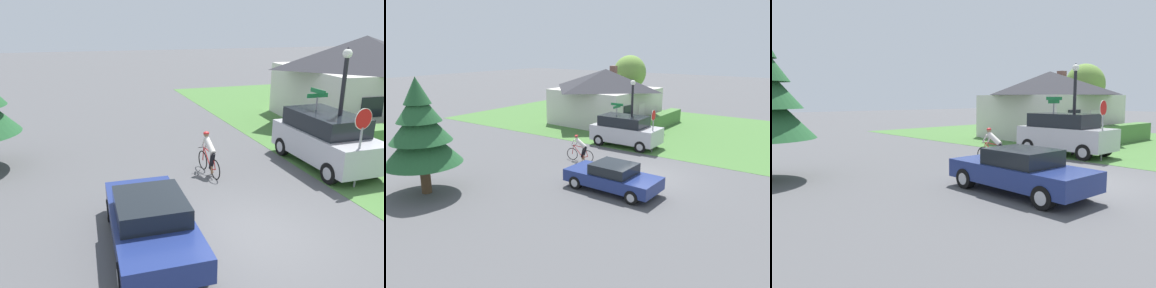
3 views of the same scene
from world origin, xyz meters
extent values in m
plane|color=#515154|center=(0.00, 0.00, 0.00)|extent=(140.00, 140.00, 0.00)
cube|color=beige|center=(10.74, 8.92, 1.47)|extent=(7.63, 7.52, 2.94)
pyramid|color=#2D2D33|center=(10.74, 8.92, 3.74)|extent=(8.24, 8.12, 1.61)
cube|color=black|center=(8.49, 5.53, 1.61)|extent=(1.10, 0.14, 0.90)
cube|color=navy|center=(-2.52, 0.32, 0.57)|extent=(1.91, 4.35, 0.56)
cube|color=black|center=(-2.53, 0.25, 1.07)|extent=(1.64, 1.85, 0.45)
cylinder|color=black|center=(-3.29, 1.80, 0.31)|extent=(0.30, 0.62, 0.61)
cylinder|color=#ADADB2|center=(-3.29, 1.80, 0.31)|extent=(0.31, 0.36, 0.36)
cylinder|color=black|center=(-1.70, 1.77, 0.31)|extent=(0.30, 0.62, 0.61)
cylinder|color=#ADADB2|center=(-1.70, 1.77, 0.31)|extent=(0.31, 0.36, 0.36)
cylinder|color=black|center=(-3.35, -1.13, 0.31)|extent=(0.30, 0.62, 0.61)
cylinder|color=#ADADB2|center=(-3.35, -1.13, 0.31)|extent=(0.31, 0.36, 0.36)
cylinder|color=black|center=(-1.76, -1.16, 0.31)|extent=(0.30, 0.62, 0.61)
cylinder|color=#ADADB2|center=(-1.76, -1.16, 0.31)|extent=(0.31, 0.36, 0.36)
torus|color=black|center=(0.41, 3.66, 0.34)|extent=(0.11, 0.71, 0.71)
torus|color=black|center=(0.30, 4.69, 0.34)|extent=(0.11, 0.71, 0.71)
cylinder|color=#B21E1E|center=(0.38, 3.92, 0.52)|extent=(0.05, 0.18, 0.61)
cylinder|color=#B21E1E|center=(0.34, 4.30, 0.55)|extent=(0.10, 0.64, 0.68)
cylinder|color=#B21E1E|center=(0.35, 4.23, 0.85)|extent=(0.11, 0.76, 0.09)
cylinder|color=#B21E1E|center=(0.39, 3.83, 0.28)|extent=(0.07, 0.34, 0.15)
cylinder|color=#B21E1E|center=(0.40, 3.76, 0.58)|extent=(0.05, 0.22, 0.49)
cylinder|color=#B21E1E|center=(0.31, 4.65, 0.61)|extent=(0.05, 0.12, 0.54)
cylinder|color=black|center=(0.31, 4.60, 0.87)|extent=(0.44, 0.07, 0.02)
ellipsoid|color=black|center=(0.39, 3.85, 0.84)|extent=(0.10, 0.21, 0.05)
cylinder|color=black|center=(0.38, 3.84, 0.64)|extent=(0.13, 0.26, 0.51)
cylinder|color=black|center=(0.38, 4.00, 0.56)|extent=(0.13, 0.26, 0.66)
cylinder|color=#8C6647|center=(0.37, 3.91, 0.25)|extent=(0.08, 0.08, 0.30)
cylinder|color=#8C6647|center=(0.42, 4.07, 0.15)|extent=(0.17, 0.08, 0.21)
cylinder|color=silver|center=(0.36, 4.13, 1.07)|extent=(0.29, 0.71, 0.56)
cylinder|color=silver|center=(0.32, 4.37, 1.05)|extent=(0.09, 0.26, 0.36)
cylinder|color=silver|center=(0.32, 4.65, 1.05)|extent=(0.09, 0.26, 0.36)
sphere|color=#8C6647|center=(0.33, 4.42, 1.39)|extent=(0.19, 0.19, 0.19)
ellipsoid|color=red|center=(0.33, 4.42, 1.44)|extent=(0.22, 0.18, 0.12)
cube|color=#B7B7BC|center=(4.80, 3.64, 0.84)|extent=(2.05, 4.45, 1.00)
cube|color=black|center=(4.80, 3.83, 1.67)|extent=(1.80, 3.02, 0.66)
cylinder|color=black|center=(3.88, 5.14, 0.37)|extent=(0.24, 0.74, 0.74)
cylinder|color=#ADADB2|center=(3.88, 5.14, 0.37)|extent=(0.25, 0.43, 0.43)
cylinder|color=black|center=(5.70, 5.16, 0.37)|extent=(0.24, 0.74, 0.74)
cylinder|color=#ADADB2|center=(5.70, 5.16, 0.37)|extent=(0.25, 0.43, 0.43)
cylinder|color=black|center=(3.90, 2.12, 0.37)|extent=(0.24, 0.74, 0.74)
cylinder|color=#ADADB2|center=(3.90, 2.12, 0.37)|extent=(0.25, 0.43, 0.43)
cylinder|color=black|center=(5.73, 2.14, 0.37)|extent=(0.24, 0.74, 0.74)
cylinder|color=#ADADB2|center=(5.73, 2.14, 0.37)|extent=(0.25, 0.43, 0.43)
cylinder|color=gray|center=(4.51, 1.63, 1.02)|extent=(0.07, 0.07, 2.03)
cylinder|color=red|center=(4.51, 1.63, 2.31)|extent=(0.65, 0.08, 0.65)
cylinder|color=silver|center=(4.51, 1.63, 2.31)|extent=(0.68, 0.07, 0.68)
cylinder|color=black|center=(5.08, 3.40, 2.00)|extent=(0.15, 0.15, 4.00)
sphere|color=white|center=(5.08, 3.40, 4.15)|extent=(0.33, 0.33, 0.33)
cone|color=black|center=(5.08, 3.40, 4.31)|extent=(0.20, 0.20, 0.13)
cylinder|color=gray|center=(4.72, 4.33, 1.25)|extent=(0.06, 0.06, 2.50)
cube|color=#197238|center=(4.72, 4.33, 2.56)|extent=(0.90, 0.03, 0.16)
cube|color=#197238|center=(4.72, 4.33, 2.72)|extent=(0.03, 0.90, 0.16)
camera|label=1|loc=(-3.96, -7.52, 5.12)|focal=35.00mm
camera|label=2|loc=(-16.42, -7.77, 6.40)|focal=35.00mm
camera|label=3|loc=(-10.72, -6.51, 2.72)|focal=35.00mm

